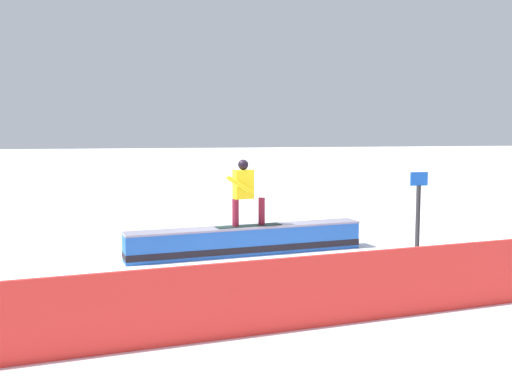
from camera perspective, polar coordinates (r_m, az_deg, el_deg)
ground_plane at (r=13.01m, az=-0.89°, el=-5.85°), size 120.00×120.00×0.00m
grind_box at (r=12.95m, az=-0.89°, el=-4.65°), size 5.15×1.45×0.61m
snowboarder at (r=12.77m, az=-1.07°, el=0.14°), size 1.45×0.62×1.41m
safety_fence at (r=8.31m, az=4.58°, el=-9.35°), size 11.05×2.04×0.99m
trail_marker at (r=13.91m, az=14.90°, el=-1.41°), size 0.40×0.10×1.71m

